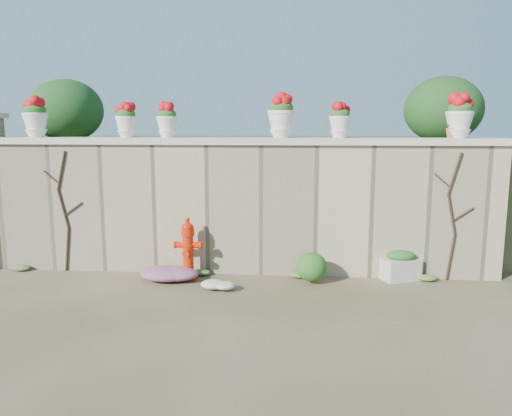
# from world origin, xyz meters

# --- Properties ---
(ground) EXTENTS (80.00, 80.00, 0.00)m
(ground) POSITION_xyz_m (0.00, 0.00, 0.00)
(ground) COLOR #463B23
(ground) RESTS_ON ground
(stone_wall) EXTENTS (8.00, 0.40, 2.00)m
(stone_wall) POSITION_xyz_m (0.00, 1.80, 1.00)
(stone_wall) COLOR tan
(stone_wall) RESTS_ON ground
(wall_cap) EXTENTS (8.10, 0.52, 0.10)m
(wall_cap) POSITION_xyz_m (0.00, 1.80, 2.05)
(wall_cap) COLOR beige
(wall_cap) RESTS_ON stone_wall
(raised_fill) EXTENTS (9.00, 6.00, 2.00)m
(raised_fill) POSITION_xyz_m (0.00, 5.00, 1.00)
(raised_fill) COLOR #384C23
(raised_fill) RESTS_ON ground
(back_shrub_left) EXTENTS (1.30, 1.30, 1.10)m
(back_shrub_left) POSITION_xyz_m (-3.20, 3.00, 2.55)
(back_shrub_left) COLOR #143814
(back_shrub_left) RESTS_ON raised_fill
(back_shrub_right) EXTENTS (1.30, 1.30, 1.10)m
(back_shrub_right) POSITION_xyz_m (3.40, 3.00, 2.55)
(back_shrub_right) COLOR #143814
(back_shrub_right) RESTS_ON raised_fill
(vine_left) EXTENTS (0.60, 0.04, 1.91)m
(vine_left) POSITION_xyz_m (-2.67, 1.58, 0.99)
(vine_left) COLOR black
(vine_left) RESTS_ON ground
(vine_right) EXTENTS (0.60, 0.04, 1.91)m
(vine_right) POSITION_xyz_m (3.23, 1.58, 0.99)
(vine_right) COLOR black
(vine_right) RESTS_ON ground
(fire_hydrant) EXTENTS (0.40, 0.28, 0.93)m
(fire_hydrant) POSITION_xyz_m (-0.67, 1.34, 0.47)
(fire_hydrant) COLOR red
(fire_hydrant) RESTS_ON ground
(planter_box) EXTENTS (0.62, 0.50, 0.45)m
(planter_box) POSITION_xyz_m (2.51, 1.55, 0.21)
(planter_box) COLOR beige
(planter_box) RESTS_ON ground
(green_shrub) EXTENTS (0.60, 0.54, 0.57)m
(green_shrub) POSITION_xyz_m (1.13, 1.26, 0.28)
(green_shrub) COLOR #1E5119
(green_shrub) RESTS_ON ground
(magenta_clump) EXTENTS (0.92, 0.62, 0.25)m
(magenta_clump) POSITION_xyz_m (-0.94, 1.20, 0.12)
(magenta_clump) COLOR #C527A8
(magenta_clump) RESTS_ON ground
(white_flowers) EXTENTS (0.49, 0.39, 0.18)m
(white_flowers) POSITION_xyz_m (-0.13, 0.85, 0.09)
(white_flowers) COLOR white
(white_flowers) RESTS_ON ground
(urn_pot_0) EXTENTS (0.39, 0.39, 0.61)m
(urn_pot_0) POSITION_xyz_m (-3.15, 1.80, 2.40)
(urn_pot_0) COLOR white
(urn_pot_0) RESTS_ON wall_cap
(urn_pot_1) EXTENTS (0.33, 0.33, 0.52)m
(urn_pot_1) POSITION_xyz_m (-1.69, 1.80, 2.36)
(urn_pot_1) COLOR white
(urn_pot_1) RESTS_ON wall_cap
(urn_pot_2) EXTENTS (0.33, 0.33, 0.52)m
(urn_pot_2) POSITION_xyz_m (-1.05, 1.80, 2.36)
(urn_pot_2) COLOR white
(urn_pot_2) RESTS_ON wall_cap
(urn_pot_3) EXTENTS (0.42, 0.42, 0.65)m
(urn_pot_3) POSITION_xyz_m (0.70, 1.80, 2.42)
(urn_pot_3) COLOR white
(urn_pot_3) RESTS_ON wall_cap
(urn_pot_4) EXTENTS (0.33, 0.33, 0.52)m
(urn_pot_4) POSITION_xyz_m (1.58, 1.80, 2.36)
(urn_pot_4) COLOR white
(urn_pot_4) RESTS_ON wall_cap
(urn_pot_5) EXTENTS (0.40, 0.40, 0.62)m
(urn_pot_5) POSITION_xyz_m (3.30, 1.80, 2.41)
(urn_pot_5) COLOR white
(urn_pot_5) RESTS_ON wall_cap
(terracotta_pot) EXTENTS (0.20, 0.20, 0.24)m
(terracotta_pot) POSITION_xyz_m (3.22, 1.80, 2.21)
(terracotta_pot) COLOR #AF5E35
(terracotta_pot) RESTS_ON wall_cap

